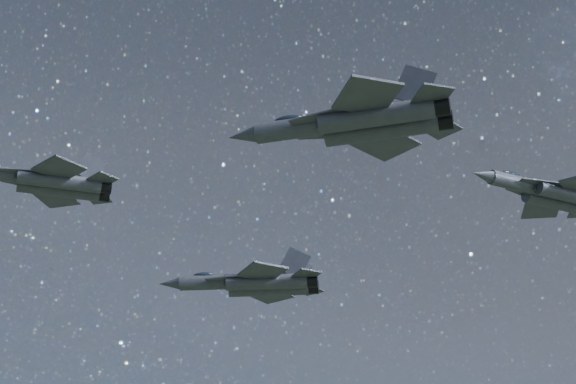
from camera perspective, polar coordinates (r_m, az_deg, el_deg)
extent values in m
cylinder|color=#31343E|center=(84.55, -17.90, 1.11)|extent=(6.74, 2.46, 1.39)
cube|color=#31343E|center=(84.37, -14.78, 0.69)|extent=(7.44, 2.53, 1.16)
cylinder|color=#31343E|center=(83.40, -14.54, 0.68)|extent=(7.62, 2.61, 1.39)
cylinder|color=#31343E|center=(85.00, -14.60, 0.15)|extent=(7.62, 2.61, 1.39)
cylinder|color=black|center=(83.49, -11.74, 0.33)|extent=(1.36, 1.46, 1.28)
cylinder|color=black|center=(85.09, -11.86, -0.19)|extent=(1.36, 1.46, 1.28)
cube|color=#31343E|center=(83.34, -16.81, 1.27)|extent=(4.66, 1.10, 0.11)
cube|color=#31343E|center=(85.50, -16.84, 0.55)|extent=(4.69, 2.54, 0.11)
cube|color=#31343E|center=(81.56, -14.57, 1.47)|extent=(5.08, 5.12, 0.18)
cube|color=#31343E|center=(87.01, -14.78, -0.33)|extent=(4.60, 4.84, 0.18)
cube|color=#31343E|center=(82.52, -11.90, 0.82)|extent=(3.00, 3.03, 0.13)
cube|color=#31343E|center=(86.20, -12.16, -0.38)|extent=(2.70, 2.81, 0.13)
cube|color=#31343E|center=(84.00, -12.65, 1.56)|extent=(3.11, 0.53, 3.18)
cube|color=#31343E|center=(85.98, -12.77, 0.89)|extent=(3.04, 0.90, 3.18)
cylinder|color=#31343E|center=(97.55, -4.75, -5.84)|extent=(7.90, 3.12, 1.63)
cone|color=#31343E|center=(98.47, -7.64, -5.89)|extent=(2.75, 1.93, 1.46)
ellipsoid|color=#1A2230|center=(98.03, -5.46, -5.43)|extent=(2.65, 1.57, 0.80)
cube|color=#31343E|center=(96.82, -1.56, -5.79)|extent=(8.71, 3.23, 1.36)
cylinder|color=#31343E|center=(95.64, -1.38, -5.83)|extent=(8.92, 3.33, 1.63)
cylinder|color=#31343E|center=(97.58, -1.25, -6.26)|extent=(8.92, 3.33, 1.63)
cylinder|color=black|center=(95.27, 1.51, -5.75)|extent=(1.63, 1.74, 1.50)
cylinder|color=black|center=(97.23, 1.59, -6.18)|extent=(1.63, 1.74, 1.50)
cube|color=#31343E|center=(95.92, -3.77, -5.59)|extent=(5.46, 3.13, 0.13)
cube|color=#31343E|center=(98.53, -3.53, -6.17)|extent=(5.44, 1.19, 0.13)
cube|color=#31343E|center=(93.41, -1.66, -5.17)|extent=(5.30, 5.60, 0.21)
cube|color=#31343E|center=(100.02, -1.22, -6.65)|extent=(5.97, 5.99, 0.21)
cube|color=#31343E|center=(94.10, 1.21, -5.34)|extent=(3.11, 3.24, 0.16)
cube|color=#31343E|center=(98.59, 1.39, -6.35)|extent=(3.53, 3.55, 0.16)
cube|color=#31343E|center=(95.86, 0.43, -4.61)|extent=(3.53, 1.17, 3.72)
cube|color=#31343E|center=(98.28, 0.54, -5.18)|extent=(3.63, 0.65, 3.72)
cylinder|color=#31343E|center=(66.07, 1.07, 4.21)|extent=(7.47, 4.26, 1.57)
cone|color=#31343E|center=(67.26, -2.92, 3.64)|extent=(2.76, 2.21, 1.40)
ellipsoid|color=#1A2230|center=(66.72, 0.06, 4.63)|extent=(2.61, 1.88, 0.77)
cube|color=#31343E|center=(65.14, 5.53, 4.78)|extent=(8.19, 4.50, 1.30)
cylinder|color=#31343E|center=(64.00, 5.74, 4.94)|extent=(8.40, 4.64, 1.57)
cylinder|color=#31343E|center=(65.70, 6.05, 4.05)|extent=(8.40, 4.64, 1.57)
cylinder|color=black|center=(63.56, 9.85, 5.47)|extent=(1.75, 1.83, 1.45)
cylinder|color=black|center=(65.27, 10.05, 4.56)|extent=(1.75, 1.83, 1.45)
cube|color=#31343E|center=(64.52, 2.32, 4.93)|extent=(4.97, 3.78, 0.12)
cube|color=#31343E|center=(66.79, 2.86, 3.76)|extent=(5.33, 2.10, 0.12)
cube|color=#31343E|center=(62.12, 5.14, 6.19)|extent=(4.49, 4.90, 0.20)
cube|color=#31343E|center=(67.89, 6.23, 3.18)|extent=(5.73, 5.62, 0.20)
cube|color=#31343E|center=(62.59, 9.33, 6.19)|extent=(2.63, 2.80, 0.15)
cube|color=#31343E|center=(66.52, 9.82, 4.11)|extent=(3.40, 3.36, 0.15)
cube|color=#31343E|center=(64.49, 8.18, 6.83)|extent=(3.18, 1.72, 3.57)
cube|color=#31343E|center=(66.60, 8.49, 5.68)|extent=(3.38, 1.20, 3.57)
cylinder|color=#31343E|center=(82.41, 14.81, 0.50)|extent=(6.62, 3.36, 1.37)
cone|color=#31343E|center=(79.97, 12.44, 1.08)|extent=(2.39, 1.84, 1.23)
ellipsoid|color=#1A2230|center=(82.08, 14.18, 1.05)|extent=(2.28, 1.54, 0.68)
cube|color=#31343E|center=(85.20, 17.21, -0.13)|extent=(7.27, 3.53, 1.15)
cylinder|color=#31343E|center=(84.69, 17.81, -0.17)|extent=(7.46, 3.63, 1.37)
cylinder|color=#31343E|center=(85.83, 17.04, -0.65)|extent=(7.46, 3.63, 1.37)
cube|color=#31343E|center=(82.53, 16.18, 0.56)|extent=(4.67, 1.55, 0.11)
cube|color=#31343E|center=(84.12, 15.16, -0.11)|extent=(4.47, 3.09, 0.11)
cube|color=#31343E|center=(87.20, 16.05, -1.07)|extent=(4.15, 4.47, 0.18)
cube|color=#31343E|center=(88.30, 18.06, -0.03)|extent=(2.87, 1.33, 3.14)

